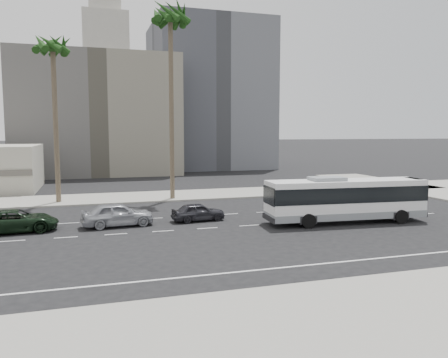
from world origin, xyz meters
name	(u,v)px	position (x,y,z in m)	size (l,w,h in m)	color
ground	(289,223)	(0.00, 0.00, 0.00)	(700.00, 700.00, 0.00)	black
sidewalk_north	(225,193)	(0.00, 15.50, 0.07)	(120.00, 7.00, 0.15)	gray
midrise_beige_west	(97,116)	(-12.00, 45.00, 9.00)	(24.00, 18.00, 18.00)	#625E59
midrise_gray_center	(208,97)	(8.00, 52.00, 13.00)	(20.00, 20.00, 26.00)	#4B4D54
civic_tower	(106,78)	(-2.00, 250.00, 38.83)	(42.00, 42.00, 129.00)	beige
highrise_right	(190,84)	(45.00, 230.00, 35.00)	(26.00, 26.00, 70.00)	slate
highrise_far	(217,97)	(70.00, 260.00, 30.00)	(22.00, 22.00, 60.00)	slate
city_bus	(346,198)	(3.99, -0.96, 1.74)	(11.69, 3.46, 3.31)	white
car_a	(198,212)	(-5.98, 2.68, 0.66)	(3.88, 1.56, 1.32)	#28282D
car_b	(118,214)	(-11.72, 2.51, 0.83)	(4.86, 1.96, 1.66)	#94969C
car_c	(15,221)	(-18.17, 2.58, 0.73)	(5.26, 2.43, 1.46)	black
palm_near	(170,21)	(-5.92, 13.33, 16.65)	(5.46, 5.46, 18.38)	brown
palm_mid	(53,50)	(-16.25, 14.17, 13.68)	(4.92, 4.92, 15.21)	brown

